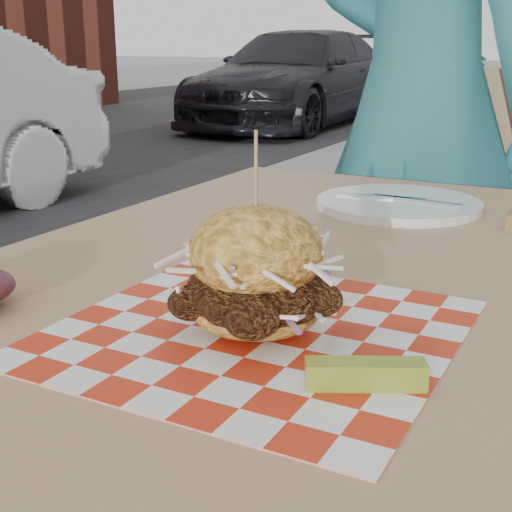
% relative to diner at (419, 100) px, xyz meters
% --- Properties ---
extents(diner, '(0.74, 0.61, 1.75)m').
position_rel_diner_xyz_m(diner, '(0.00, 0.00, 0.00)').
color(diner, '#286F75').
rests_on(diner, ground).
extents(car_dark, '(1.63, 3.96, 1.15)m').
position_rel_diner_xyz_m(car_dark, '(-3.33, 6.52, -0.30)').
color(car_dark, black).
rests_on(car_dark, ground).
extents(patio_table, '(0.80, 1.20, 0.75)m').
position_rel_diner_xyz_m(patio_table, '(0.15, -0.98, -0.21)').
color(patio_table, tan).
rests_on(patio_table, ground).
extents(patio_chair, '(0.49, 0.50, 0.95)m').
position_rel_diner_xyz_m(patio_chair, '(0.13, 0.03, -0.33)').
color(patio_chair, tan).
rests_on(patio_chair, ground).
extents(paper_liner, '(0.36, 0.36, 0.00)m').
position_rel_diner_xyz_m(paper_liner, '(0.18, -1.20, -0.13)').
color(paper_liner, red).
rests_on(paper_liner, patio_table).
extents(sandwich, '(0.17, 0.17, 0.19)m').
position_rel_diner_xyz_m(sandwich, '(0.18, -1.20, -0.07)').
color(sandwich, '#F1A944').
rests_on(sandwich, paper_liner).
extents(pickle_spear, '(0.09, 0.06, 0.02)m').
position_rel_diner_xyz_m(pickle_spear, '(0.31, -1.26, -0.11)').
color(pickle_spear, '#A1AB31').
rests_on(pickle_spear, paper_liner).
extents(place_setting, '(0.27, 0.27, 0.02)m').
position_rel_diner_xyz_m(place_setting, '(0.15, -0.62, -0.12)').
color(place_setting, white).
rests_on(place_setting, patio_table).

